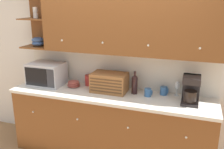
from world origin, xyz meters
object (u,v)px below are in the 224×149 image
at_px(microwave, 47,74).
at_px(mug, 164,91).
at_px(storage_canister, 89,80).
at_px(mug_blue_second, 148,92).
at_px(wine_glass, 177,86).
at_px(wine_bottle, 135,84).
at_px(bowl_stack_on_counter, 74,84).
at_px(coffee_maker, 191,89).
at_px(bread_box, 109,82).

bearing_deg(microwave, mug, 4.86).
distance_m(storage_canister, mug_blue_second, 0.91).
bearing_deg(wine_glass, wine_bottle, -168.74).
xyz_separation_m(bowl_stack_on_counter, coffee_maker, (1.60, -0.05, 0.13)).
bearing_deg(mug_blue_second, mug, 32.76).
height_order(mug_blue_second, mug, mug).
relative_size(microwave, coffee_maker, 1.46).
bearing_deg(mug, mug_blue_second, -147.24).
bearing_deg(wine_glass, coffee_maker, -47.19).
xyz_separation_m(storage_canister, mug, (1.09, -0.02, -0.02)).
distance_m(wine_glass, coffee_maker, 0.26).
distance_m(mug, coffee_maker, 0.39).
xyz_separation_m(microwave, coffee_maker, (2.02, -0.02, 0.01)).
height_order(bread_box, wine_glass, bread_box).
height_order(bowl_stack_on_counter, coffee_maker, coffee_maker).
bearing_deg(mug_blue_second, wine_bottle, 169.60).
xyz_separation_m(microwave, storage_canister, (0.59, 0.16, -0.08)).
bearing_deg(wine_glass, mug, -172.01).
bearing_deg(bread_box, bowl_stack_on_counter, 179.12).
xyz_separation_m(bowl_stack_on_counter, mug, (1.27, 0.11, 0.01)).
bearing_deg(microwave, bread_box, 1.49).
height_order(bread_box, coffee_maker, coffee_maker).
xyz_separation_m(microwave, wine_glass, (1.85, 0.17, -0.03)).
height_order(microwave, wine_glass, microwave).
relative_size(bread_box, mug_blue_second, 4.54).
bearing_deg(bread_box, microwave, -178.51).
relative_size(wine_bottle, coffee_maker, 0.90).
bearing_deg(bowl_stack_on_counter, microwave, -175.41).
relative_size(microwave, mug_blue_second, 4.79).
bearing_deg(mug, wine_bottle, -167.34).
bearing_deg(storage_canister, coffee_maker, -7.24).
xyz_separation_m(bowl_stack_on_counter, bread_box, (0.55, -0.01, 0.08)).
distance_m(bread_box, wine_bottle, 0.34).
distance_m(microwave, wine_glass, 1.85).
height_order(mug_blue_second, wine_glass, wine_glass).
bearing_deg(microwave, mug_blue_second, 0.90).
xyz_separation_m(bread_box, wine_bottle, (0.34, 0.03, 0.01)).
height_order(storage_canister, wine_glass, wine_glass).
relative_size(storage_canister, wine_glass, 0.82).
relative_size(microwave, bowl_stack_on_counter, 2.76).
distance_m(microwave, storage_canister, 0.62).
bearing_deg(storage_canister, bread_box, -20.13).
bearing_deg(bread_box, wine_bottle, 5.61).
xyz_separation_m(bowl_stack_on_counter, wine_bottle, (0.89, 0.03, 0.09)).
distance_m(storage_canister, mug, 1.09).
height_order(microwave, mug_blue_second, microwave).
relative_size(microwave, mug, 4.57).
xyz_separation_m(microwave, wine_bottle, (1.31, 0.06, -0.02)).
xyz_separation_m(bread_box, coffee_maker, (1.05, -0.04, 0.05)).
bearing_deg(coffee_maker, microwave, 179.44).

